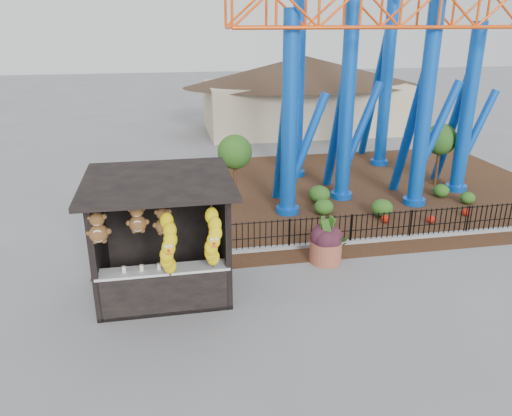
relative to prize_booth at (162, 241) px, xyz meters
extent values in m
plane|color=slate|center=(2.99, -0.91, -1.52)|extent=(120.00, 120.00, 0.00)
cube|color=#331E11|center=(6.99, 7.09, -1.51)|extent=(18.00, 12.00, 0.02)
cube|color=gray|center=(6.99, 2.09, -1.46)|extent=(18.00, 0.18, 0.12)
cube|color=black|center=(-0.01, 0.29, -1.47)|extent=(3.20, 2.60, 0.10)
cube|color=black|center=(-0.01, 1.53, -0.02)|extent=(3.20, 0.12, 3.00)
cube|color=black|center=(-1.55, 0.29, -0.02)|extent=(0.12, 2.60, 3.00)
cube|color=black|center=(1.53, 0.29, -0.02)|extent=(0.12, 2.60, 3.00)
cube|color=black|center=(-0.01, 0.04, 1.54)|extent=(3.50, 3.40, 0.12)
cube|color=black|center=(-1.54, -0.94, -0.02)|extent=(0.14, 0.14, 3.00)
cube|color=black|center=(1.52, -0.94, -0.02)|extent=(0.14, 0.14, 3.00)
cube|color=black|center=(-0.01, -0.76, -0.97)|extent=(3.00, 0.50, 1.10)
cube|color=silver|center=(-0.01, -0.76, -0.40)|extent=(3.10, 0.55, 0.06)
cylinder|color=black|center=(-0.01, -1.16, 1.33)|extent=(2.90, 0.04, 0.04)
cylinder|color=blue|center=(4.49, 5.09, 1.98)|extent=(0.56, 0.56, 7.00)
cylinder|color=blue|center=(4.49, 5.09, -1.40)|extent=(0.84, 0.84, 0.24)
cylinder|color=blue|center=(6.99, 6.29, 2.13)|extent=(0.56, 0.56, 7.30)
cylinder|color=blue|center=(6.99, 6.29, -1.40)|extent=(0.84, 0.84, 0.24)
cylinder|color=blue|center=(9.49, 5.09, 2.23)|extent=(0.56, 0.56, 7.50)
cylinder|color=blue|center=(9.49, 5.09, -1.40)|extent=(0.84, 0.84, 0.24)
cylinder|color=blue|center=(11.99, 6.29, 1.78)|extent=(0.56, 0.56, 6.60)
cylinder|color=blue|center=(11.99, 6.29, -1.40)|extent=(0.84, 0.84, 0.24)
cylinder|color=blue|center=(5.99, 9.59, 3.23)|extent=(0.56, 0.56, 9.50)
cylinder|color=blue|center=(5.99, 9.59, -1.40)|extent=(0.84, 0.84, 0.24)
cylinder|color=blue|center=(10.49, 10.59, 3.73)|extent=(0.56, 0.56, 10.50)
cylinder|color=blue|center=(10.49, 10.59, -1.40)|extent=(0.84, 0.84, 0.24)
cylinder|color=blue|center=(4.49, 5.99, 1.11)|extent=(0.36, 2.21, 5.85)
cylinder|color=blue|center=(5.19, 5.39, 0.93)|extent=(1.62, 0.32, 3.73)
cylinder|color=blue|center=(6.99, 7.19, 1.22)|extent=(0.36, 2.29, 6.10)
cylinder|color=blue|center=(7.69, 6.59, 1.04)|extent=(1.67, 0.32, 3.88)
cylinder|color=blue|center=(9.49, 5.99, 1.30)|extent=(0.36, 2.34, 6.26)
cylinder|color=blue|center=(10.19, 5.39, 1.11)|extent=(1.71, 0.32, 3.99)
cylinder|color=blue|center=(11.99, 7.19, 0.96)|extent=(0.36, 2.10, 5.53)
cylinder|color=blue|center=(12.69, 6.59, 0.79)|extent=(1.54, 0.32, 3.52)
cylinder|color=#9A4D38|center=(4.62, 1.06, -1.19)|extent=(1.12, 1.12, 0.66)
ellipsoid|color=#32141E|center=(4.62, 1.06, -0.54)|extent=(0.70, 0.70, 0.64)
imported|color=#2F581A|center=(4.86, 1.02, -1.09)|extent=(0.93, 0.86, 0.85)
ellipsoid|color=#265017|center=(5.74, 4.67, -1.21)|extent=(0.71, 0.71, 0.57)
ellipsoid|color=#265017|center=(7.73, 4.11, -1.19)|extent=(0.77, 0.77, 0.62)
ellipsoid|color=#265017|center=(10.92, 5.64, -1.24)|extent=(0.64, 0.64, 0.51)
ellipsoid|color=#265017|center=(5.96, 5.92, -1.17)|extent=(0.83, 0.83, 0.66)
ellipsoid|color=#265017|center=(11.52, 4.73, -1.27)|extent=(0.57, 0.57, 0.45)
sphere|color=#AA180B|center=(4.91, 2.89, -1.36)|extent=(0.28, 0.28, 0.28)
sphere|color=#AA180B|center=(7.60, 3.51, -1.36)|extent=(0.28, 0.28, 0.28)
sphere|color=#AA180B|center=(9.13, 3.17, -1.36)|extent=(0.28, 0.28, 0.28)
sphere|color=#AA180B|center=(10.73, 3.58, -1.36)|extent=(0.28, 0.28, 0.28)
cube|color=#BFAD8C|center=(8.99, 19.09, -0.02)|extent=(12.00, 6.00, 3.00)
cone|color=#332319|center=(8.99, 19.09, 2.38)|extent=(15.00, 15.00, 1.80)
camera|label=1|loc=(0.18, -11.45, 5.11)|focal=35.00mm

